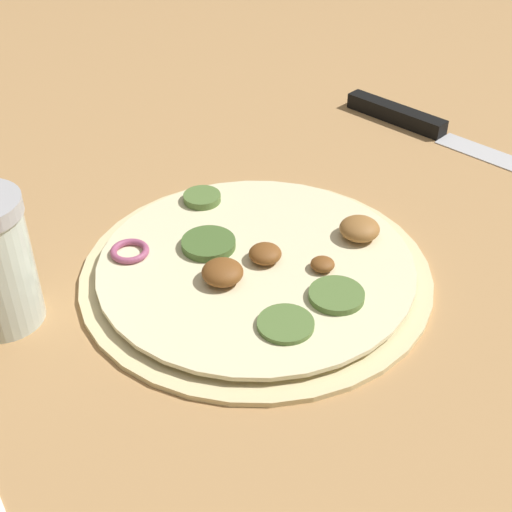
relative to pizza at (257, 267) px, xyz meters
name	(u,v)px	position (x,y,z in m)	size (l,w,h in m)	color
ground_plane	(256,275)	(0.00, 0.00, -0.01)	(3.00, 3.00, 0.00)	tan
pizza	(257,267)	(0.00, 0.00, 0.00)	(0.30, 0.30, 0.03)	beige
knife	(422,125)	(-0.25, -0.21, 0.00)	(0.18, 0.28, 0.02)	silver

